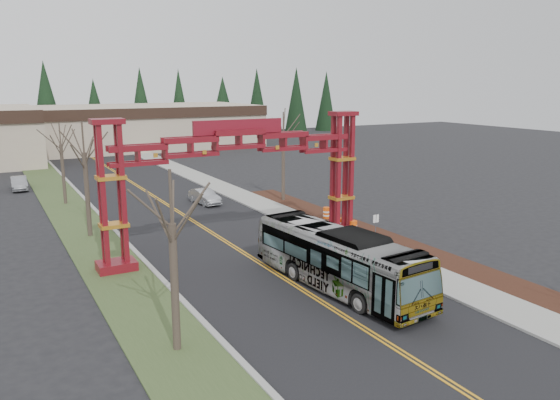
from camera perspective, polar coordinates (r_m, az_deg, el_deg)
ground at (r=22.37m, az=16.60°, el=-17.44°), size 200.00×200.00×0.00m
road at (r=42.32m, az=-8.14°, el=-2.79°), size 12.00×110.00×0.02m
lane_line_left at (r=42.27m, az=-8.30°, el=-2.79°), size 0.12×100.00×0.01m
lane_line_right at (r=42.35m, az=-7.99°, el=-2.75°), size 0.12×100.00×0.01m
curb_right at (r=44.76m, az=-0.77°, el=-1.75°), size 0.30×110.00×0.15m
sidewalk_right at (r=45.44m, az=0.84°, el=-1.53°), size 2.60×110.00×0.14m
landscape_strip at (r=35.52m, az=16.77°, el=-6.05°), size 2.60×50.00×0.12m
grass_median at (r=40.31m, az=-18.85°, el=-4.05°), size 4.00×110.00×0.08m
curb_left at (r=40.63m, az=-16.28°, el=-3.70°), size 0.30×110.00×0.15m
gateway_arch at (r=34.77m, az=-4.30°, el=4.09°), size 18.20×1.60×8.90m
retail_building_east at (r=96.66m, az=-14.38°, el=7.48°), size 38.00×20.30×7.00m
conifer_treeline at (r=106.40m, az=-21.29°, el=9.04°), size 116.10×5.60×13.00m
transit_bus at (r=29.39m, az=6.09°, el=-6.15°), size 3.83×12.07×3.31m
silver_sedan at (r=50.11m, az=-7.89°, el=0.36°), size 1.87×4.25×1.36m
parked_car_far_a at (r=62.20m, az=-25.61°, el=1.59°), size 1.53×4.24×1.39m
bare_tree_median_near at (r=21.92m, az=-11.23°, el=-2.53°), size 3.30×3.30×7.60m
bare_tree_median_mid at (r=40.51m, az=-19.79°, el=4.61°), size 3.32×3.32×8.25m
bare_tree_median_far at (r=52.50m, az=-21.94°, el=5.37°), size 2.96×2.96×7.40m
bare_tree_right_far at (r=49.99m, az=0.34°, el=6.75°), size 3.17×3.17×8.25m
street_sign at (r=38.02m, az=9.98°, el=-2.35°), size 0.45×0.05×2.00m
barrel_south at (r=39.80m, az=7.64°, el=-2.93°), size 0.60×0.60×1.10m
barrel_mid at (r=41.27m, az=6.34°, el=-2.50°), size 0.48×0.48×0.89m
barrel_north at (r=44.15m, az=4.88°, el=-1.41°), size 0.55×0.55×1.02m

